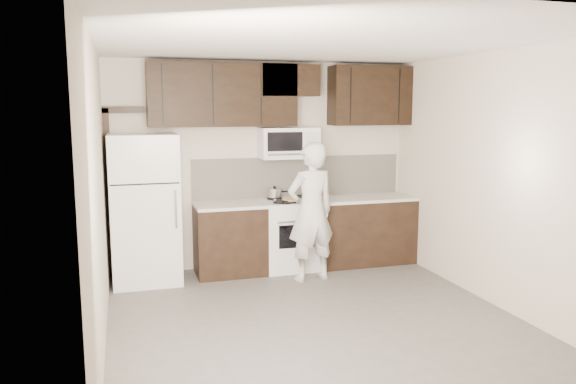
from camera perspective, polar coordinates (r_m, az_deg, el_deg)
name	(u,v)px	position (r m, az deg, el deg)	size (l,w,h in m)	color
floor	(319,324)	(5.68, 3.14, -13.24)	(4.50, 4.50, 0.00)	#53514E
back_wall	(263,165)	(7.46, -2.59, 2.76)	(4.00, 4.00, 0.00)	beige
ceiling	(321,42)	(5.30, 3.39, 14.96)	(4.50, 4.50, 0.00)	white
counter_run	(313,233)	(7.48, 2.53, -4.17)	(2.95, 0.64, 0.91)	black
stove	(291,234)	(7.39, 0.30, -4.29)	(0.76, 0.66, 0.94)	white
backsplash	(299,176)	(7.61, 1.10, 1.59)	(2.90, 0.02, 0.54)	beige
upper_cabinets	(281,94)	(7.31, -0.70, 9.96)	(3.48, 0.35, 0.78)	black
microwave	(288,143)	(7.33, 0.04, 5.01)	(0.76, 0.42, 0.40)	white
refrigerator	(145,209)	(6.96, -14.33, -1.68)	(0.80, 0.76, 1.80)	white
door_trim	(112,178)	(7.22, -17.47, 1.35)	(0.50, 0.08, 2.12)	black
saucepan	(275,194)	(7.39, -1.36, -0.17)	(0.32, 0.19, 0.18)	silver
baking_tray	(292,201)	(7.20, 0.40, -0.90)	(0.39, 0.29, 0.02)	black
pizza	(292,199)	(7.20, 0.40, -0.75)	(0.26, 0.26, 0.02)	beige
person	(311,212)	(6.82, 2.35, -2.04)	(0.62, 0.41, 1.70)	white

